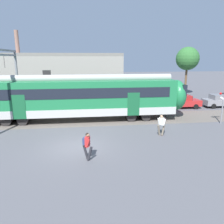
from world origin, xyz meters
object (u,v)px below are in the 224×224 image
Objects in this scene: pedestrian_red at (87,144)px; pedestrian_white at (162,123)px; parked_car_red at (183,102)px; crossing_signal at (223,102)px; parked_car_grey at (220,101)px.

pedestrian_white is at bearing 31.44° from pedestrian_red.
parked_car_red is 6.63m from crossing_signal.
pedestrian_white is 0.56× the size of crossing_signal.
pedestrian_red is 1.00× the size of pedestrian_white.
pedestrian_red is at bearing -148.56° from pedestrian_white.
crossing_signal is at bearing 20.23° from pedestrian_white.
pedestrian_white is 6.99m from crossing_signal.
pedestrian_red is at bearing -154.27° from crossing_signal.
parked_car_red is 1.01× the size of parked_car_grey.
pedestrian_white is at bearing -159.77° from crossing_signal.
pedestrian_red is 13.55m from crossing_signal.
crossing_signal is at bearing 25.73° from pedestrian_red.
parked_car_red is (5.78, 8.87, -0.21)m from pedestrian_white.
parked_car_red is 1.34× the size of crossing_signal.
parked_car_red is at bearing 56.93° from pedestrian_white.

